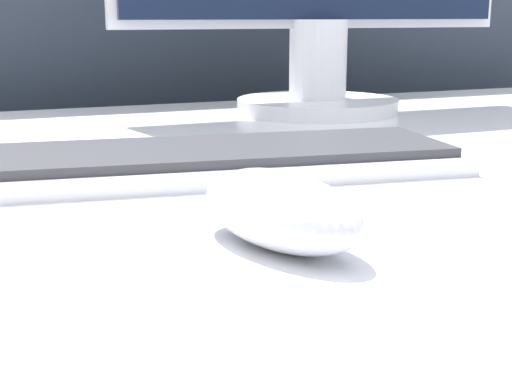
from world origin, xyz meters
TOP-DOWN VIEW (x-y plane):
  - partition_panel at (0.00, 0.67)m, footprint 5.00×0.03m
  - computer_mouse_near at (-0.03, -0.17)m, footprint 0.09×0.13m
  - keyboard at (-0.01, 0.04)m, footprint 0.47×0.20m

SIDE VIEW (x-z plane):
  - partition_panel at x=0.00m, z-range 0.00..1.30m
  - keyboard at x=-0.01m, z-range 0.75..0.78m
  - computer_mouse_near at x=-0.03m, z-range 0.75..0.80m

